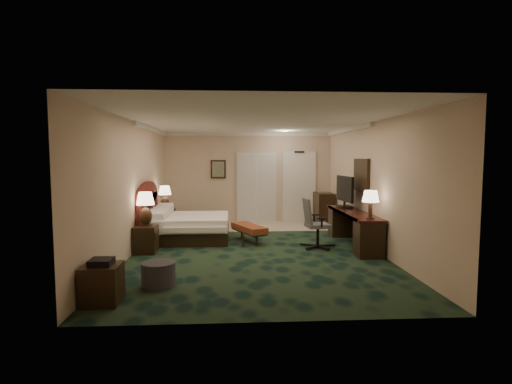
{
  "coord_description": "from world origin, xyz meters",
  "views": [
    {
      "loc": [
        -0.47,
        -8.32,
        1.95
      ],
      "look_at": [
        0.05,
        0.6,
        1.18
      ],
      "focal_mm": 28.0,
      "sensor_mm": 36.0,
      "label": 1
    }
  ],
  "objects": [
    {
      "name": "tile_patch",
      "position": [
        0.9,
        2.9,
        0.01
      ],
      "size": [
        3.2,
        1.7,
        0.01
      ],
      "primitive_type": "cube",
      "color": "#C9B295",
      "rests_on": "ground"
    },
    {
      "name": "wall_right",
      "position": [
        2.5,
        0.0,
        1.35
      ],
      "size": [
        0.0,
        7.5,
        2.7
      ],
      "primitive_type": "cube",
      "color": "#C9B195",
      "rests_on": "ground"
    },
    {
      "name": "crown_molding",
      "position": [
        0.0,
        0.0,
        2.65
      ],
      "size": [
        5.0,
        7.5,
        0.1
      ],
      "primitive_type": null,
      "color": "silver",
      "rests_on": "wall_back"
    },
    {
      "name": "ceiling",
      "position": [
        0.0,
        0.0,
        2.7
      ],
      "size": [
        5.0,
        7.5,
        0.0
      ],
      "primitive_type": "cube",
      "color": "white",
      "rests_on": "wall_back"
    },
    {
      "name": "floor",
      "position": [
        0.0,
        0.0,
        0.0
      ],
      "size": [
        5.0,
        7.5,
        0.0
      ],
      "primitive_type": "cube",
      "color": "black",
      "rests_on": "ground"
    },
    {
      "name": "nightstand_far",
      "position": [
        -2.25,
        2.3,
        0.29
      ],
      "size": [
        0.46,
        0.53,
        0.57
      ],
      "primitive_type": "cube",
      "color": "black",
      "rests_on": "ground"
    },
    {
      "name": "desk",
      "position": [
        2.2,
        0.31,
        0.37
      ],
      "size": [
        0.56,
        2.6,
        0.75
      ],
      "primitive_type": "cube",
      "color": "black",
      "rests_on": "ground"
    },
    {
      "name": "wall_front",
      "position": [
        0.0,
        -3.75,
        1.35
      ],
      "size": [
        5.0,
        0.0,
        2.7
      ],
      "primitive_type": "cube",
      "color": "#C9B195",
      "rests_on": "ground"
    },
    {
      "name": "wall_back",
      "position": [
        0.0,
        3.75,
        1.35
      ],
      "size": [
        5.0,
        0.0,
        2.7
      ],
      "primitive_type": "cube",
      "color": "#C9B195",
      "rests_on": "ground"
    },
    {
      "name": "desk_chair",
      "position": [
        1.36,
        0.09,
        0.54
      ],
      "size": [
        0.69,
        0.65,
        1.08
      ],
      "primitive_type": null,
      "rotation": [
        0.0,
        0.0,
        0.11
      ],
      "color": "#494949",
      "rests_on": "ground"
    },
    {
      "name": "headboard",
      "position": [
        -2.44,
        1.0,
        0.7
      ],
      "size": [
        0.12,
        2.0,
        1.4
      ],
      "primitive_type": null,
      "color": "#441A13",
      "rests_on": "ground"
    },
    {
      "name": "side_table",
      "position": [
        -2.23,
        -2.99,
        0.26
      ],
      "size": [
        0.49,
        0.49,
        0.53
      ],
      "primitive_type": "cube",
      "color": "black",
      "rests_on": "ground"
    },
    {
      "name": "wall_art",
      "position": [
        -0.9,
        3.71,
        1.6
      ],
      "size": [
        0.45,
        0.06,
        0.55
      ],
      "primitive_type": "cube",
      "color": "#486652",
      "rests_on": "wall_back"
    },
    {
      "name": "minibar",
      "position": [
        2.21,
        3.2,
        0.46
      ],
      "size": [
        0.48,
        0.86,
        0.91
      ],
      "primitive_type": "cube",
      "color": "black",
      "rests_on": "ground"
    },
    {
      "name": "bed",
      "position": [
        -1.49,
        1.14,
        0.29
      ],
      "size": [
        1.82,
        1.69,
        0.58
      ],
      "primitive_type": "cube",
      "color": "white",
      "rests_on": "ground"
    },
    {
      "name": "closet_doors",
      "position": [
        0.25,
        3.71,
        1.05
      ],
      "size": [
        1.2,
        0.06,
        2.1
      ],
      "primitive_type": "cube",
      "color": "silver",
      "rests_on": "ground"
    },
    {
      "name": "tv",
      "position": [
        2.2,
        1.01,
        1.13
      ],
      "size": [
        0.16,
        0.98,
        0.76
      ],
      "primitive_type": "cube",
      "rotation": [
        0.0,
        0.0,
        0.08
      ],
      "color": "black",
      "rests_on": "desk"
    },
    {
      "name": "wall_mirror",
      "position": [
        2.46,
        0.6,
        1.55
      ],
      "size": [
        0.05,
        0.95,
        0.75
      ],
      "primitive_type": "cube",
      "color": "white",
      "rests_on": "wall_right"
    },
    {
      "name": "entry_door",
      "position": [
        1.55,
        3.72,
        1.05
      ],
      "size": [
        1.02,
        0.06,
        2.18
      ],
      "primitive_type": "cube",
      "color": "silver",
      "rests_on": "ground"
    },
    {
      "name": "lamp_far",
      "position": [
        -2.27,
        2.35,
        0.89
      ],
      "size": [
        0.35,
        0.35,
        0.63
      ],
      "primitive_type": null,
      "rotation": [
        0.0,
        0.0,
        0.04
      ],
      "color": "black",
      "rests_on": "nightstand_far"
    },
    {
      "name": "wall_left",
      "position": [
        -2.5,
        0.0,
        1.35
      ],
      "size": [
        0.0,
        7.5,
        2.7
      ],
      "primitive_type": "cube",
      "color": "#C9B195",
      "rests_on": "ground"
    },
    {
      "name": "bed_bench",
      "position": [
        -0.1,
        0.82,
        0.2
      ],
      "size": [
        0.84,
        1.21,
        0.39
      ],
      "primitive_type": "cube",
      "rotation": [
        0.0,
        0.0,
        0.43
      ],
      "color": "brown",
      "rests_on": "ground"
    },
    {
      "name": "lamp_near",
      "position": [
        -2.26,
        -0.08,
        0.9
      ],
      "size": [
        0.46,
        0.46,
        0.69
      ],
      "primitive_type": null,
      "rotation": [
        0.0,
        0.0,
        -0.3
      ],
      "color": "black",
      "rests_on": "nightstand_near"
    },
    {
      "name": "ottoman",
      "position": [
        -1.6,
        -2.31,
        0.18
      ],
      "size": [
        0.62,
        0.62,
        0.37
      ],
      "primitive_type": "cylinder",
      "rotation": [
        0.0,
        0.0,
        -0.23
      ],
      "color": "#2F2E33",
      "rests_on": "ground"
    },
    {
      "name": "nightstand_near",
      "position": [
        -2.26,
        -0.12,
        0.28
      ],
      "size": [
        0.44,
        0.51,
        0.55
      ],
      "primitive_type": "cube",
      "color": "black",
      "rests_on": "ground"
    },
    {
      "name": "desk_lamp",
      "position": [
        2.22,
        -0.72,
        1.03
      ],
      "size": [
        0.39,
        0.39,
        0.57
      ],
      "primitive_type": null,
      "rotation": [
        0.0,
        0.0,
        0.24
      ],
      "color": "black",
      "rests_on": "desk"
    }
  ]
}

